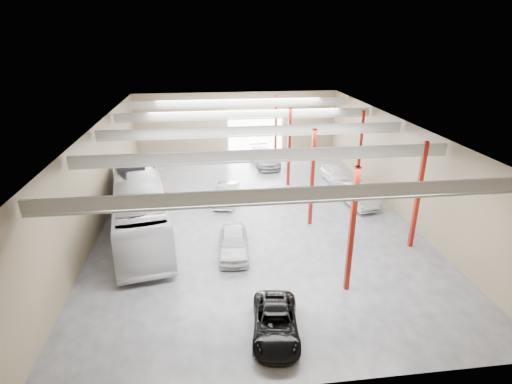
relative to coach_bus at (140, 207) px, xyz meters
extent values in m
cube|color=#444449|center=(8.07, 1.90, -1.90)|extent=(22.00, 32.00, 0.01)
cube|color=#A8A8A4|center=(8.07, 1.90, 5.10)|extent=(22.00, 32.00, 0.12)
cube|color=#716246|center=(8.07, 17.90, 1.60)|extent=(22.00, 0.12, 7.00)
cube|color=#716246|center=(8.07, -14.10, 1.60)|extent=(22.00, 0.12, 7.00)
cube|color=#716246|center=(-2.93, 1.90, 1.60)|extent=(0.12, 32.00, 7.00)
cube|color=#716246|center=(19.07, 1.90, 1.60)|extent=(0.12, 32.00, 7.00)
cube|color=white|center=(10.07, 17.75, 0.60)|extent=(6.00, 0.20, 5.00)
cube|color=maroon|center=(11.87, -8.10, 1.60)|extent=(0.25, 0.25, 7.00)
cube|color=maroon|center=(11.87, -0.10, 1.60)|extent=(0.25, 0.25, 7.00)
cube|color=maroon|center=(11.87, 7.90, 1.60)|extent=(0.25, 0.25, 7.00)
cube|color=maroon|center=(11.87, 14.90, 1.60)|extent=(0.25, 0.25, 7.00)
cube|color=maroon|center=(17.57, -4.10, 1.60)|extent=(0.25, 0.25, 7.00)
cube|color=maroon|center=(17.57, 5.90, 1.60)|extent=(0.25, 0.25, 7.00)
cube|color=#B1B1AC|center=(8.07, -10.10, 4.65)|extent=(21.60, 0.15, 0.60)
cube|color=#B1B1AC|center=(8.07, -10.10, 4.25)|extent=(21.60, 0.10, 0.10)
cube|color=#B1B1AC|center=(8.07, -4.10, 4.65)|extent=(21.60, 0.15, 0.60)
cube|color=#B1B1AC|center=(8.07, -4.10, 4.25)|extent=(21.60, 0.10, 0.10)
cube|color=#B1B1AC|center=(8.07, 1.90, 4.65)|extent=(21.60, 0.15, 0.60)
cube|color=#B1B1AC|center=(8.07, 1.90, 4.25)|extent=(21.60, 0.10, 0.10)
cube|color=#B1B1AC|center=(8.07, 7.90, 4.65)|extent=(21.60, 0.15, 0.60)
cube|color=#B1B1AC|center=(8.07, 7.90, 4.25)|extent=(21.60, 0.10, 0.10)
cube|color=#B1B1AC|center=(8.07, 13.90, 4.65)|extent=(21.60, 0.15, 0.60)
cube|color=#B1B1AC|center=(8.07, 13.90, 4.25)|extent=(21.60, 0.10, 0.10)
imported|color=silver|center=(0.00, 0.00, 0.00)|extent=(5.55, 14.01, 3.80)
imported|color=black|center=(7.45, -11.10, -1.28)|extent=(2.67, 4.75, 1.25)
imported|color=silver|center=(6.07, -3.65, -1.12)|extent=(2.13, 4.70, 1.57)
imported|color=silver|center=(6.07, 4.59, -1.16)|extent=(2.45, 4.71, 1.48)
imported|color=gray|center=(10.57, 13.90, -1.06)|extent=(2.98, 6.03, 1.69)
imported|color=#9E9DA2|center=(16.37, 3.03, -1.06)|extent=(2.66, 5.36, 1.69)
imported|color=white|center=(16.37, 8.23, -1.18)|extent=(1.96, 4.34, 1.45)
camera|label=1|loc=(4.75, -25.54, 11.09)|focal=28.00mm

